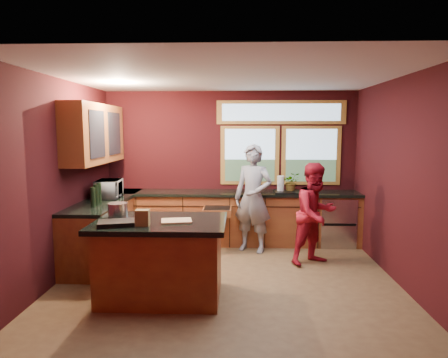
# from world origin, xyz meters

# --- Properties ---
(floor) EXTENTS (4.50, 4.50, 0.00)m
(floor) POSITION_xyz_m (0.00, 0.00, 0.00)
(floor) COLOR brown
(floor) RESTS_ON ground
(room_shell) EXTENTS (4.52, 4.02, 2.71)m
(room_shell) POSITION_xyz_m (-0.60, 0.32, 1.80)
(room_shell) COLOR black
(room_shell) RESTS_ON ground
(back_counter) EXTENTS (4.50, 0.64, 0.93)m
(back_counter) POSITION_xyz_m (0.20, 1.70, 0.46)
(back_counter) COLOR #612717
(back_counter) RESTS_ON floor
(left_counter) EXTENTS (0.64, 2.30, 0.93)m
(left_counter) POSITION_xyz_m (-1.95, 0.85, 0.47)
(left_counter) COLOR #612717
(left_counter) RESTS_ON floor
(island) EXTENTS (1.55, 1.05, 0.95)m
(island) POSITION_xyz_m (-0.78, -0.64, 0.48)
(island) COLOR #612717
(island) RESTS_ON floor
(person_grey) EXTENTS (0.77, 0.65, 1.78)m
(person_grey) POSITION_xyz_m (0.39, 1.25, 0.89)
(person_grey) COLOR slate
(person_grey) RESTS_ON floor
(person_red) EXTENTS (0.94, 0.88, 1.53)m
(person_red) POSITION_xyz_m (1.30, 0.66, 0.77)
(person_red) COLOR maroon
(person_red) RESTS_ON floor
(microwave) EXTENTS (0.39, 0.55, 0.29)m
(microwave) POSITION_xyz_m (-1.92, 0.98, 1.07)
(microwave) COLOR #999999
(microwave) RESTS_ON left_counter
(potted_plant) EXTENTS (0.30, 0.26, 0.34)m
(potted_plant) POSITION_xyz_m (1.08, 1.75, 1.10)
(potted_plant) COLOR #999999
(potted_plant) RESTS_ON back_counter
(paper_towel) EXTENTS (0.12, 0.12, 0.28)m
(paper_towel) POSITION_xyz_m (0.89, 1.70, 1.07)
(paper_towel) COLOR silver
(paper_towel) RESTS_ON back_counter
(cutting_board) EXTENTS (0.39, 0.31, 0.02)m
(cutting_board) POSITION_xyz_m (-0.58, -0.69, 0.95)
(cutting_board) COLOR tan
(cutting_board) RESTS_ON island
(stock_pot) EXTENTS (0.24, 0.24, 0.18)m
(stock_pot) POSITION_xyz_m (-1.33, -0.49, 1.03)
(stock_pot) COLOR #AEADB2
(stock_pot) RESTS_ON island
(paper_bag) EXTENTS (0.15, 0.13, 0.18)m
(paper_bag) POSITION_xyz_m (-0.93, -0.89, 1.03)
(paper_bag) COLOR brown
(paper_bag) RESTS_ON island
(black_tray) EXTENTS (0.46, 0.38, 0.05)m
(black_tray) POSITION_xyz_m (-1.23, -0.89, 0.97)
(black_tray) COLOR black
(black_tray) RESTS_ON island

